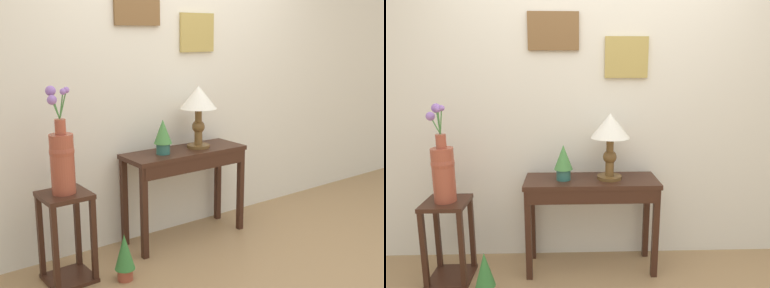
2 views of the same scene
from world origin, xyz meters
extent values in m
cube|color=#9E7A51|center=(0.00, 0.00, 0.00)|extent=(12.00, 12.00, 0.01)
cube|color=silver|center=(0.00, 1.32, 1.40)|extent=(9.00, 0.10, 2.80)
cube|color=brown|center=(-0.34, 1.25, 1.84)|extent=(0.39, 0.02, 0.28)
cube|color=#619878|center=(-0.34, 1.25, 1.84)|extent=(0.31, 0.01, 0.23)
cube|color=tan|center=(0.22, 1.25, 1.65)|extent=(0.33, 0.02, 0.31)
cube|color=gray|center=(0.22, 1.25, 1.65)|extent=(0.27, 0.01, 0.25)
cube|color=#381E14|center=(-0.06, 1.04, 0.72)|extent=(1.01, 0.36, 0.03)
cube|color=#381E14|center=(-0.06, 0.88, 0.65)|extent=(0.94, 0.03, 0.10)
cube|color=#381E14|center=(-0.53, 0.90, 0.35)|extent=(0.04, 0.04, 0.70)
cube|color=#381E14|center=(0.42, 0.90, 0.35)|extent=(0.05, 0.04, 0.70)
cube|color=#381E14|center=(-0.53, 1.19, 0.35)|extent=(0.04, 0.04, 0.70)
cube|color=#381E14|center=(0.42, 1.19, 0.35)|extent=(0.05, 0.04, 0.70)
cylinder|color=brown|center=(0.08, 1.04, 0.75)|extent=(0.19, 0.19, 0.02)
cylinder|color=brown|center=(0.08, 1.04, 0.84)|extent=(0.06, 0.06, 0.15)
sphere|color=brown|center=(0.08, 1.04, 0.91)|extent=(0.10, 0.10, 0.10)
cylinder|color=brown|center=(0.08, 1.04, 0.98)|extent=(0.06, 0.06, 0.15)
cone|color=white|center=(0.08, 1.04, 1.15)|extent=(0.29, 0.29, 0.18)
cylinder|color=#2D665B|center=(-0.27, 1.03, 0.78)|extent=(0.11, 0.11, 0.08)
cone|color=#478442|center=(-0.27, 1.03, 0.91)|extent=(0.14, 0.14, 0.19)
cube|color=#381E14|center=(-1.11, 0.92, 0.61)|extent=(0.31, 0.31, 0.03)
cube|color=#381E14|center=(-1.11, 0.92, 0.01)|extent=(0.31, 0.31, 0.03)
cube|color=#381E14|center=(-1.25, 0.78, 0.31)|extent=(0.04, 0.03, 0.56)
cube|color=#381E14|center=(-0.98, 0.78, 0.31)|extent=(0.03, 0.03, 0.56)
cube|color=#381E14|center=(-1.25, 1.05, 0.31)|extent=(0.04, 0.04, 0.56)
cube|color=#381E14|center=(-0.98, 1.05, 0.31)|extent=(0.03, 0.04, 0.56)
cylinder|color=#9E4733|center=(-1.11, 0.92, 0.82)|extent=(0.15, 0.15, 0.39)
sphere|color=#9E4733|center=(-1.11, 0.92, 0.90)|extent=(0.16, 0.16, 0.16)
cylinder|color=#9E4733|center=(-1.11, 0.92, 1.06)|extent=(0.07, 0.07, 0.10)
cylinder|color=#478442|center=(-1.10, 0.90, 1.20)|extent=(0.05, 0.05, 0.19)
sphere|color=#996BC1|center=(-1.08, 0.88, 1.30)|extent=(0.04, 0.04, 0.04)
cylinder|color=#478442|center=(-1.11, 0.89, 1.20)|extent=(0.02, 0.05, 0.18)
sphere|color=#996BC1|center=(-1.10, 0.87, 1.29)|extent=(0.04, 0.04, 0.04)
cylinder|color=#478442|center=(-1.14, 0.91, 1.18)|extent=(0.06, 0.03, 0.13)
sphere|color=#996BC1|center=(-1.16, 0.90, 1.24)|extent=(0.06, 0.06, 0.06)
cylinder|color=#478442|center=(-1.13, 0.94, 1.20)|extent=(0.04, 0.06, 0.18)
sphere|color=#996BC1|center=(-1.15, 0.96, 1.29)|extent=(0.07, 0.07, 0.07)
cylinder|color=#9E4733|center=(-0.81, 0.69, 0.04)|extent=(0.11, 0.11, 0.09)
cone|color=#387A38|center=(-0.81, 0.69, 0.21)|extent=(0.14, 0.14, 0.25)
camera|label=1|loc=(-2.25, -2.02, 1.64)|focal=45.74mm
camera|label=2|loc=(-0.24, -1.45, 1.52)|focal=32.03mm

